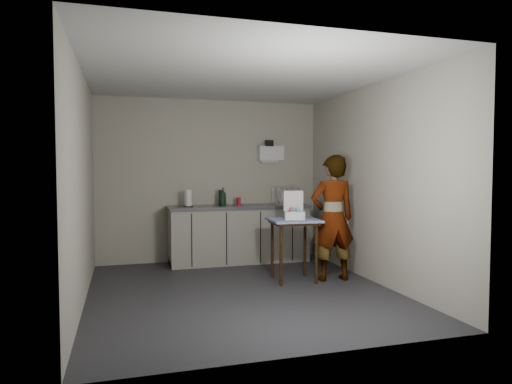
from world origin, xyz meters
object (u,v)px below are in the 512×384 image
object	(u,v)px
soda_can	(239,201)
dish_rack	(286,200)
paper_towel	(189,199)
kitchen_counter	(239,235)
standing_man	(332,218)
bakery_box	(294,213)
side_table	(294,227)
dark_bottle	(221,198)
soap_bottle	(223,197)

from	to	relation	value
soda_can	dish_rack	xyz separation A→B (m)	(0.80, -0.02, 0.01)
paper_towel	kitchen_counter	bearing A→B (deg)	2.80
standing_man	bakery_box	size ratio (longest dim) A/B	4.55
side_table	soda_can	distance (m)	1.50
kitchen_counter	dish_rack	size ratio (longest dim) A/B	5.22
side_table	kitchen_counter	bearing A→B (deg)	110.58
dark_bottle	dish_rack	world-z (taller)	dish_rack
kitchen_counter	paper_towel	distance (m)	1.01
side_table	dark_bottle	size ratio (longest dim) A/B	3.33
soap_bottle	soda_can	bearing A→B (deg)	12.97
kitchen_counter	standing_man	size ratio (longest dim) A/B	1.34
kitchen_counter	dark_bottle	distance (m)	0.67
soap_bottle	paper_towel	xyz separation A→B (m)	(-0.54, -0.03, -0.02)
paper_towel	bakery_box	bearing A→B (deg)	-48.17
dark_bottle	dish_rack	xyz separation A→B (m)	(1.09, -0.01, -0.06)
kitchen_counter	side_table	world-z (taller)	kitchen_counter
soda_can	dark_bottle	xyz separation A→B (m)	(-0.29, -0.01, 0.06)
kitchen_counter	dish_rack	xyz separation A→B (m)	(0.80, 0.03, 0.55)
soda_can	paper_towel	bearing A→B (deg)	-173.56
paper_towel	bakery_box	distance (m)	1.82
bakery_box	paper_towel	bearing A→B (deg)	147.90
side_table	bakery_box	world-z (taller)	bakery_box
kitchen_counter	dark_bottle	xyz separation A→B (m)	(-0.28, 0.05, 0.61)
standing_man	dark_bottle	bearing A→B (deg)	-49.84
side_table	bakery_box	bearing A→B (deg)	-84.93
dish_rack	bakery_box	distance (m)	1.48
kitchen_counter	side_table	distance (m)	1.46
soda_can	bakery_box	distance (m)	1.50
dish_rack	bakery_box	xyz separation A→B (m)	(-0.40, -1.42, -0.07)
dish_rack	bakery_box	size ratio (longest dim) A/B	1.16
soda_can	bakery_box	xyz separation A→B (m)	(0.39, -1.44, -0.06)
paper_towel	soap_bottle	bearing A→B (deg)	3.12
standing_man	dark_bottle	world-z (taller)	standing_man
soda_can	paper_towel	xyz separation A→B (m)	(-0.81, -0.09, 0.06)
kitchen_counter	standing_man	xyz separation A→B (m)	(0.91, -1.49, 0.41)
paper_towel	side_table	bearing A→B (deg)	-47.93
bakery_box	kitchen_counter	bearing A→B (deg)	122.14
soap_bottle	dark_bottle	distance (m)	0.06
dish_rack	kitchen_counter	bearing A→B (deg)	-177.50
soda_can	dish_rack	size ratio (longest dim) A/B	0.28
kitchen_counter	dish_rack	bearing A→B (deg)	2.50
side_table	dish_rack	bearing A→B (deg)	78.50
soap_bottle	dish_rack	xyz separation A→B (m)	(1.07, 0.04, -0.07)
soap_bottle	dark_bottle	bearing A→B (deg)	110.60
soap_bottle	soda_can	world-z (taller)	soap_bottle
side_table	bakery_box	size ratio (longest dim) A/B	2.25
kitchen_counter	standing_man	world-z (taller)	standing_man
kitchen_counter	bakery_box	world-z (taller)	bakery_box
side_table	bakery_box	distance (m)	0.19
paper_towel	bakery_box	world-z (taller)	bakery_box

